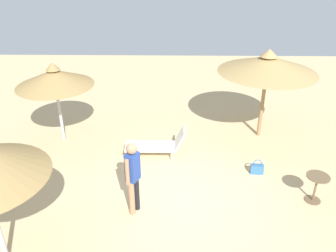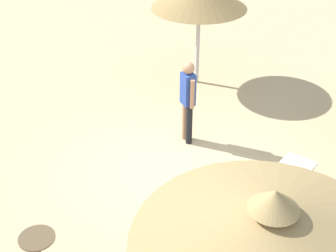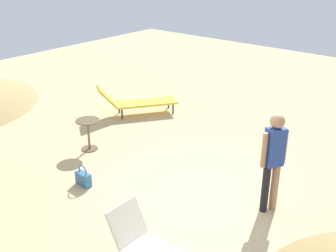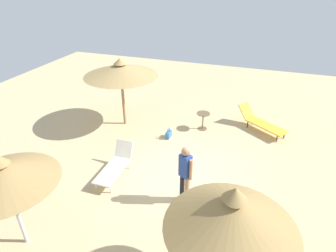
{
  "view_description": "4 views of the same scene",
  "coord_description": "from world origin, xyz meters",
  "views": [
    {
      "loc": [
        0.16,
        6.44,
        5.31
      ],
      "look_at": [
        0.28,
        -0.64,
        1.59
      ],
      "focal_mm": 36.66,
      "sensor_mm": 36.0,
      "label": 1
    },
    {
      "loc": [
        -6.04,
        -4.58,
        5.75
      ],
      "look_at": [
        -0.24,
        -0.01,
        1.14
      ],
      "focal_mm": 53.72,
      "sensor_mm": 36.0,
      "label": 2
    },
    {
      "loc": [
        3.5,
        -5.22,
        4.15
      ],
      "look_at": [
        -0.76,
        -0.08,
        1.26
      ],
      "focal_mm": 44.35,
      "sensor_mm": 36.0,
      "label": 3
    },
    {
      "loc": [
        6.72,
        1.96,
        5.64
      ],
      "look_at": [
        -0.19,
        -0.41,
        1.59
      ],
      "focal_mm": 30.22,
      "sensor_mm": 36.0,
      "label": 4
    }
  ],
  "objects": [
    {
      "name": "lounge_chair_far_left",
      "position": [
        0.57,
        -1.86,
        0.36
      ],
      "size": [
        1.69,
        0.59,
        0.83
      ],
      "color": "silver",
      "rests_on": "ground"
    },
    {
      "name": "side_table_round",
      "position": [
        -3.14,
        0.05,
        0.47
      ],
      "size": [
        0.52,
        0.52,
        0.7
      ],
      "color": "brown",
      "rests_on": "ground"
    },
    {
      "name": "handbag",
      "position": [
        -2.05,
        -1.02,
        0.15
      ],
      "size": [
        0.34,
        0.16,
        0.43
      ],
      "color": "#336699",
      "rests_on": "ground"
    },
    {
      "name": "lounge_chair_far_right",
      "position": [
        -3.79,
        2.23,
        0.38
      ],
      "size": [
        1.66,
        2.03,
        0.84
      ],
      "color": "gold",
      "rests_on": "ground"
    },
    {
      "name": "person_standing_edge",
      "position": [
        1.01,
        0.48,
        1.02
      ],
      "size": [
        0.33,
        0.43,
        1.76
      ],
      "color": "#A57554",
      "rests_on": "ground"
    },
    {
      "name": "parasol_umbrella_back",
      "position": [
        3.31,
        1.87,
        2.24
      ],
      "size": [
        2.24,
        2.24,
        2.77
      ],
      "color": "#B2B2B7",
      "rests_on": "ground"
    },
    {
      "name": "parasol_umbrella_near_right",
      "position": [
        3.51,
        -2.68,
        2.03
      ],
      "size": [
        2.19,
        2.19,
        2.48
      ],
      "color": "#B2B2B7",
      "rests_on": "ground"
    },
    {
      "name": "ground",
      "position": [
        0.0,
        0.0,
        -0.05
      ],
      "size": [
        24.0,
        24.0,
        0.1
      ],
      "primitive_type": "cube",
      "color": "tan"
    },
    {
      "name": "parasol_umbrella_front",
      "position": [
        -2.55,
        -3.11,
        2.31
      ],
      "size": [
        2.85,
        2.85,
        2.76
      ],
      "color": "olive",
      "rests_on": "ground"
    }
  ]
}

